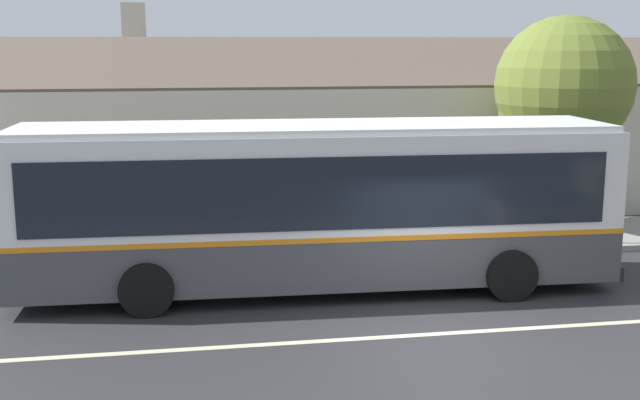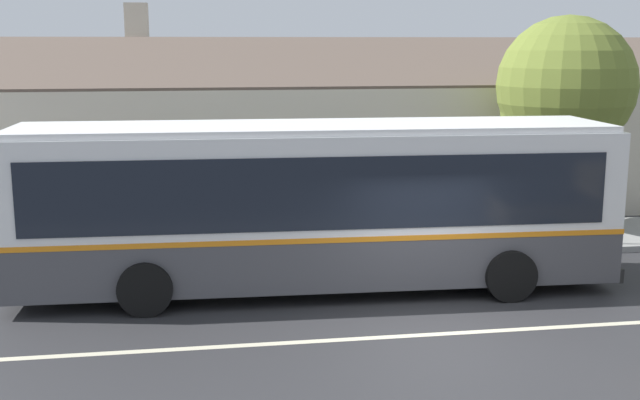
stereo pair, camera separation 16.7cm
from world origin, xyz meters
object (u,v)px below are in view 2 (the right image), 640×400
(transit_bus, at_px, (315,202))
(street_tree_primary, at_px, (561,91))
(bus_stop_sign, at_px, (580,182))
(bench_by_building, at_px, (69,239))

(transit_bus, distance_m, street_tree_primary, 8.06)
(street_tree_primary, height_order, bus_stop_sign, street_tree_primary)
(street_tree_primary, bearing_deg, bus_stop_sign, -97.16)
(transit_bus, relative_size, bus_stop_sign, 4.95)
(transit_bus, xyz_separation_m, bench_by_building, (-5.14, 2.63, -1.20))
(transit_bus, relative_size, street_tree_primary, 2.14)
(transit_bus, height_order, bench_by_building, transit_bus)
(street_tree_primary, distance_m, bus_stop_sign, 2.65)
(bench_by_building, distance_m, bus_stop_sign, 11.85)
(street_tree_primary, bearing_deg, transit_bus, -151.22)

